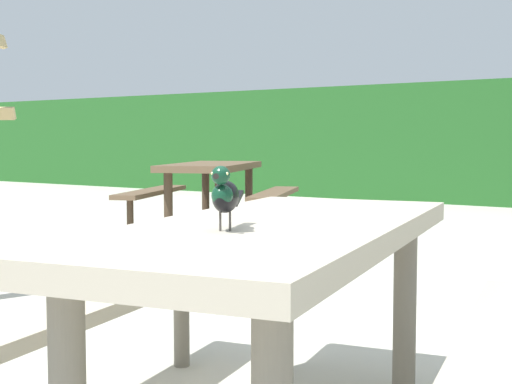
% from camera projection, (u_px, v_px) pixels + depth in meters
% --- Properties ---
extents(picnic_table_foreground, '(1.98, 2.01, 0.74)m').
position_uv_depth(picnic_table_foreground, '(277.00, 279.00, 2.25)').
color(picnic_table_foreground, '#B2A893').
rests_on(picnic_table_foreground, ground).
extents(bird_grackle, '(0.15, 0.27, 0.18)m').
position_uv_depth(bird_grackle, '(225.00, 194.00, 1.99)').
color(bird_grackle, black).
rests_on(bird_grackle, picnic_table_foreground).
extents(picnic_table_far_centre, '(2.21, 2.23, 0.74)m').
position_uv_depth(picnic_table_far_centre, '(212.00, 180.00, 7.84)').
color(picnic_table_far_centre, brown).
rests_on(picnic_table_far_centre, ground).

